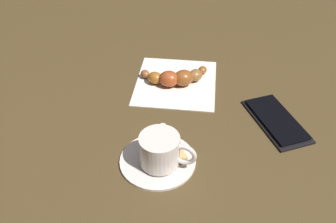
{
  "coord_description": "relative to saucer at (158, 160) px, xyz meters",
  "views": [
    {
      "loc": [
        0.55,
        -0.07,
        0.48
      ],
      "look_at": [
        -0.01,
        -0.02,
        0.01
      ],
      "focal_mm": 39.2,
      "sensor_mm": 36.0,
      "label": 1
    }
  ],
  "objects": [
    {
      "name": "teaspoon",
      "position": [
        -0.0,
        -0.0,
        0.01
      ],
      "size": [
        0.13,
        0.04,
        0.01
      ],
      "color": "silver",
      "rests_on": "saucer"
    },
    {
      "name": "croissant",
      "position": [
        -0.23,
        0.06,
        0.01
      ],
      "size": [
        0.08,
        0.16,
        0.03
      ],
      "color": "brown",
      "rests_on": "napkin"
    },
    {
      "name": "cell_phone",
      "position": [
        -0.08,
        0.24,
        0.0
      ],
      "size": [
        0.17,
        0.11,
        0.01
      ],
      "color": "black",
      "rests_on": "ground"
    },
    {
      "name": "espresso_cup",
      "position": [
        0.01,
        0.01,
        0.03
      ],
      "size": [
        0.07,
        0.1,
        0.06
      ],
      "color": "silver",
      "rests_on": "saucer"
    },
    {
      "name": "ground_plane",
      "position": [
        -0.11,
        0.05,
        -0.0
      ],
      "size": [
        1.8,
        1.8,
        0.0
      ],
      "primitive_type": "plane",
      "color": "#47351C"
    },
    {
      "name": "sugar_packet",
      "position": [
        -0.01,
        0.03,
        0.01
      ],
      "size": [
        0.06,
        0.04,
        0.01
      ],
      "primitive_type": "cube",
      "rotation": [
        0.0,
        0.0,
        3.46
      ],
      "color": "tan",
      "rests_on": "saucer"
    },
    {
      "name": "napkin",
      "position": [
        -0.24,
        0.06,
        -0.0
      ],
      "size": [
        0.22,
        0.21,
        0.0
      ],
      "primitive_type": "cube",
      "rotation": [
        0.0,
        0.0,
        -0.21
      ],
      "color": "silver",
      "rests_on": "ground"
    },
    {
      "name": "saucer",
      "position": [
        0.0,
        0.0,
        0.0
      ],
      "size": [
        0.13,
        0.13,
        0.01
      ],
      "primitive_type": "cylinder",
      "color": "silver",
      "rests_on": "ground"
    }
  ]
}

